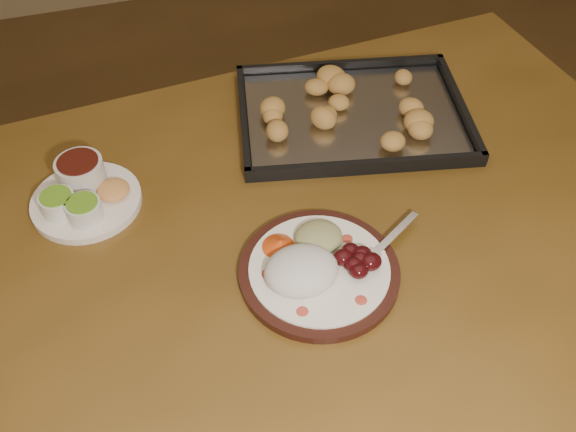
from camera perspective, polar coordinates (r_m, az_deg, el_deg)
name	(u,v)px	position (r m, az deg, el deg)	size (l,w,h in m)	color
ground	(319,343)	(1.77, 2.78, -11.22)	(4.00, 4.00, 0.00)	brown
dining_table	(254,283)	(1.07, -3.06, -5.99)	(1.57, 1.02, 0.75)	brown
dinner_plate	(316,267)	(0.95, 2.51, -4.52)	(0.30, 0.24, 0.06)	black
condiment_saucer	(83,193)	(1.09, -17.78, 1.96)	(0.18, 0.18, 0.06)	white
baking_tray	(353,112)	(1.21, 5.78, 9.14)	(0.47, 0.39, 0.04)	black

